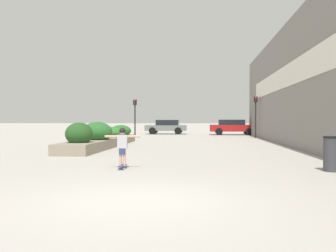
{
  "coord_description": "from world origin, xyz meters",
  "views": [
    {
      "loc": [
        1.12,
        -6.64,
        1.46
      ],
      "look_at": [
        -0.51,
        11.45,
        1.16
      ],
      "focal_mm": 40.0,
      "sensor_mm": 36.0,
      "label": 1
    }
  ],
  "objects_px": {
    "car_center_left": "(233,127)",
    "traffic_light_left": "(135,111)",
    "traffic_light_right": "(256,110)",
    "skateboard": "(122,166)",
    "car_leftmost": "(322,127)",
    "skateboarder": "(122,143)",
    "car_center_right": "(166,126)",
    "trash_bin": "(332,154)"
  },
  "relations": [
    {
      "from": "traffic_light_left",
      "to": "traffic_light_right",
      "type": "relative_size",
      "value": 0.94
    },
    {
      "from": "skateboarder",
      "to": "traffic_light_right",
      "type": "xyz_separation_m",
      "value": [
        6.67,
        19.54,
        1.5
      ]
    },
    {
      "from": "car_leftmost",
      "to": "car_center_right",
      "type": "relative_size",
      "value": 1.1
    },
    {
      "from": "skateboard",
      "to": "trash_bin",
      "type": "xyz_separation_m",
      "value": [
        6.02,
        -0.03,
        0.43
      ]
    },
    {
      "from": "car_center_right",
      "to": "traffic_light_left",
      "type": "xyz_separation_m",
      "value": [
        -1.94,
        -7.42,
        1.39
      ]
    },
    {
      "from": "skateboard",
      "to": "car_leftmost",
      "type": "height_order",
      "value": "car_leftmost"
    },
    {
      "from": "car_center_right",
      "to": "car_leftmost",
      "type": "bearing_deg",
      "value": -92.54
    },
    {
      "from": "car_leftmost",
      "to": "traffic_light_left",
      "type": "bearing_deg",
      "value": 111.43
    },
    {
      "from": "skateboarder",
      "to": "car_center_left",
      "type": "distance_m",
      "value": 26.33
    },
    {
      "from": "skateboarder",
      "to": "car_center_left",
      "type": "xyz_separation_m",
      "value": [
        5.37,
        25.78,
        0.01
      ]
    },
    {
      "from": "skateboarder",
      "to": "car_center_left",
      "type": "bearing_deg",
      "value": 75.0
    },
    {
      "from": "car_center_right",
      "to": "traffic_light_left",
      "type": "distance_m",
      "value": 7.79
    },
    {
      "from": "skateboard",
      "to": "traffic_light_left",
      "type": "distance_m",
      "value": 20.13
    },
    {
      "from": "traffic_light_right",
      "to": "trash_bin",
      "type": "bearing_deg",
      "value": -91.9
    },
    {
      "from": "skateboarder",
      "to": "car_center_left",
      "type": "relative_size",
      "value": 0.25
    },
    {
      "from": "car_center_left",
      "to": "traffic_light_left",
      "type": "height_order",
      "value": "traffic_light_left"
    },
    {
      "from": "skateboarder",
      "to": "car_leftmost",
      "type": "height_order",
      "value": "car_leftmost"
    },
    {
      "from": "car_leftmost",
      "to": "car_center_right",
      "type": "bearing_deg",
      "value": 87.46
    },
    {
      "from": "skateboarder",
      "to": "car_leftmost",
      "type": "relative_size",
      "value": 0.25
    },
    {
      "from": "skateboard",
      "to": "traffic_light_left",
      "type": "relative_size",
      "value": 0.24
    },
    {
      "from": "car_leftmost",
      "to": "traffic_light_right",
      "type": "relative_size",
      "value": 1.37
    },
    {
      "from": "skateboarder",
      "to": "traffic_light_left",
      "type": "height_order",
      "value": "traffic_light_left"
    },
    {
      "from": "skateboard",
      "to": "traffic_light_left",
      "type": "xyz_separation_m",
      "value": [
        -3.18,
        19.76,
        2.09
      ]
    },
    {
      "from": "skateboard",
      "to": "traffic_light_left",
      "type": "bearing_deg",
      "value": 95.9
    },
    {
      "from": "car_leftmost",
      "to": "car_center_right",
      "type": "distance_m",
      "value": 15.25
    },
    {
      "from": "skateboarder",
      "to": "car_center_right",
      "type": "height_order",
      "value": "car_center_right"
    },
    {
      "from": "skateboard",
      "to": "car_center_right",
      "type": "xyz_separation_m",
      "value": [
        -1.24,
        27.18,
        0.7
      ]
    },
    {
      "from": "traffic_light_left",
      "to": "traffic_light_right",
      "type": "xyz_separation_m",
      "value": [
        9.85,
        -0.23,
        0.12
      ]
    },
    {
      "from": "car_center_right",
      "to": "traffic_light_right",
      "type": "bearing_deg",
      "value": -134.04
    },
    {
      "from": "skateboard",
      "to": "car_center_left",
      "type": "height_order",
      "value": "car_center_left"
    },
    {
      "from": "trash_bin",
      "to": "traffic_light_right",
      "type": "height_order",
      "value": "traffic_light_right"
    },
    {
      "from": "trash_bin",
      "to": "traffic_light_left",
      "type": "xyz_separation_m",
      "value": [
        -9.2,
        19.8,
        1.66
      ]
    },
    {
      "from": "trash_bin",
      "to": "car_center_left",
      "type": "bearing_deg",
      "value": 91.44
    },
    {
      "from": "car_center_left",
      "to": "car_center_right",
      "type": "xyz_separation_m",
      "value": [
        -6.61,
        1.4,
        -0.01
      ]
    },
    {
      "from": "trash_bin",
      "to": "car_center_right",
      "type": "distance_m",
      "value": 28.17
    },
    {
      "from": "car_center_left",
      "to": "car_center_right",
      "type": "bearing_deg",
      "value": -101.99
    },
    {
      "from": "trash_bin",
      "to": "traffic_light_right",
      "type": "distance_m",
      "value": 19.66
    },
    {
      "from": "skateboarder",
      "to": "traffic_light_right",
      "type": "distance_m",
      "value": 20.7
    },
    {
      "from": "skateboarder",
      "to": "car_center_right",
      "type": "bearing_deg",
      "value": 89.38
    },
    {
      "from": "skateboard",
      "to": "skateboarder",
      "type": "distance_m",
      "value": 0.71
    },
    {
      "from": "car_leftmost",
      "to": "skateboarder",
      "type": "bearing_deg",
      "value": 152.17
    },
    {
      "from": "car_center_left",
      "to": "traffic_light_right",
      "type": "relative_size",
      "value": 1.36
    }
  ]
}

